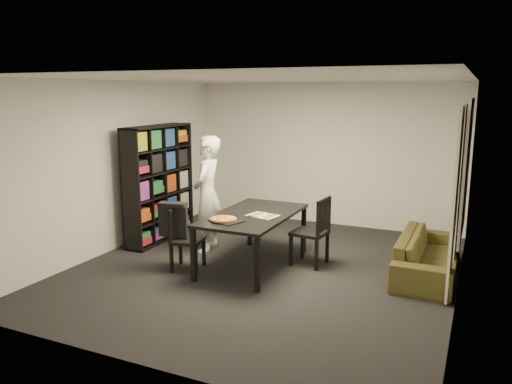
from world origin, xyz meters
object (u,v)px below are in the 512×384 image
at_px(bookshelf, 159,183).
at_px(pepperoni_pizza, 224,219).
at_px(chair_left, 182,234).
at_px(person, 207,194).
at_px(sofa, 428,255).
at_px(baking_tray, 226,221).
at_px(chair_right, 316,227).
at_px(dining_table, 253,218).

relative_size(bookshelf, pepperoni_pizza, 5.43).
bearing_deg(bookshelf, chair_left, -43.72).
relative_size(person, sofa, 0.95).
distance_m(person, baking_tray, 1.16).
bearing_deg(chair_right, dining_table, -59.37).
bearing_deg(bookshelf, dining_table, -15.24).
distance_m(person, sofa, 3.30).
height_order(bookshelf, baking_tray, bookshelf).
height_order(dining_table, sofa, dining_table).
bearing_deg(pepperoni_pizza, sofa, 25.50).
bearing_deg(dining_table, person, 160.02).
distance_m(bookshelf, chair_right, 2.78).
height_order(chair_left, pepperoni_pizza, chair_left).
relative_size(chair_right, baking_tray, 2.46).
relative_size(bookshelf, dining_table, 1.04).
distance_m(chair_left, person, 0.95).
relative_size(chair_left, sofa, 0.47).
bearing_deg(person, sofa, 84.13).
bearing_deg(chair_right, baking_tray, -41.35).
distance_m(bookshelf, sofa, 4.30).
xyz_separation_m(baking_tray, sofa, (2.45, 1.18, -0.49)).
height_order(bookshelf, dining_table, bookshelf).
xyz_separation_m(dining_table, person, (-0.92, 0.34, 0.20)).
distance_m(chair_right, baking_tray, 1.32).
relative_size(bookshelf, chair_left, 2.17).
bearing_deg(dining_table, sofa, 16.11).
distance_m(bookshelf, person, 1.05).
relative_size(bookshelf, baking_tray, 4.75).
xyz_separation_m(bookshelf, person, (1.03, -0.20, -0.06)).
bearing_deg(person, baking_tray, 30.64).
bearing_deg(chair_left, bookshelf, 34.14).
bearing_deg(baking_tray, dining_table, 73.94).
bearing_deg(baking_tray, pepperoni_pizza, -171.06).
bearing_deg(pepperoni_pizza, chair_left, -179.48).
relative_size(dining_table, chair_left, 2.08).
bearing_deg(sofa, bookshelf, 91.77).
height_order(dining_table, baking_tray, baking_tray).
relative_size(dining_table, person, 1.02).
xyz_separation_m(chair_right, sofa, (1.50, 0.29, -0.29)).
bearing_deg(sofa, baking_tray, 115.74).
bearing_deg(sofa, person, 95.81).
distance_m(chair_right, person, 1.76).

